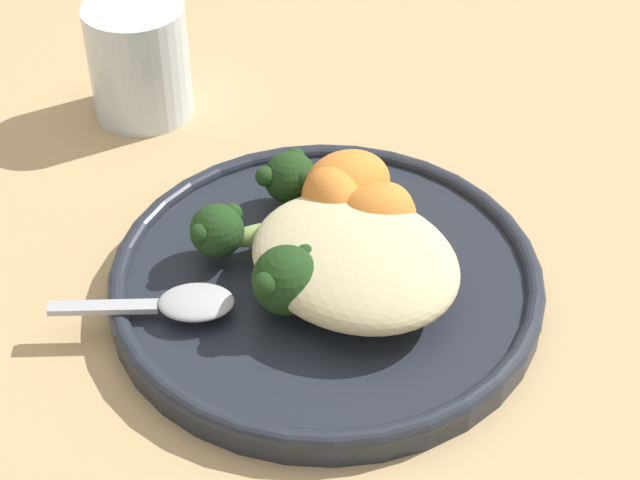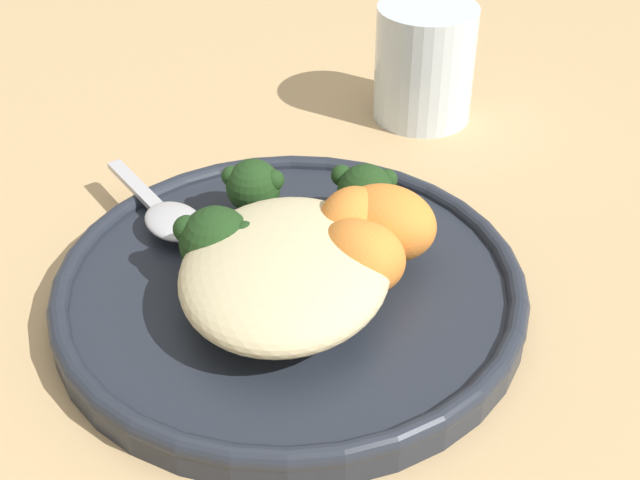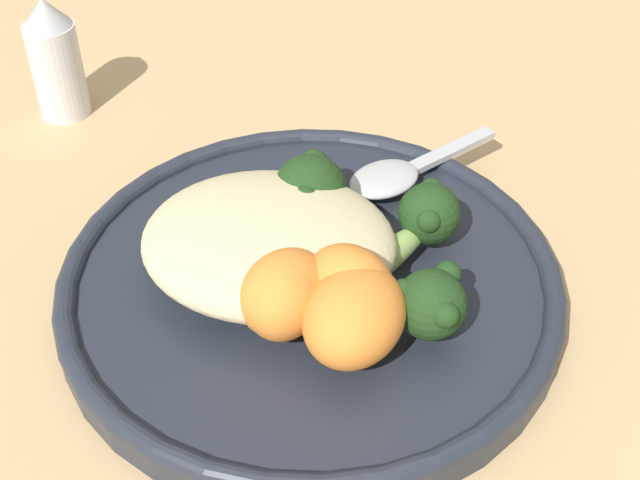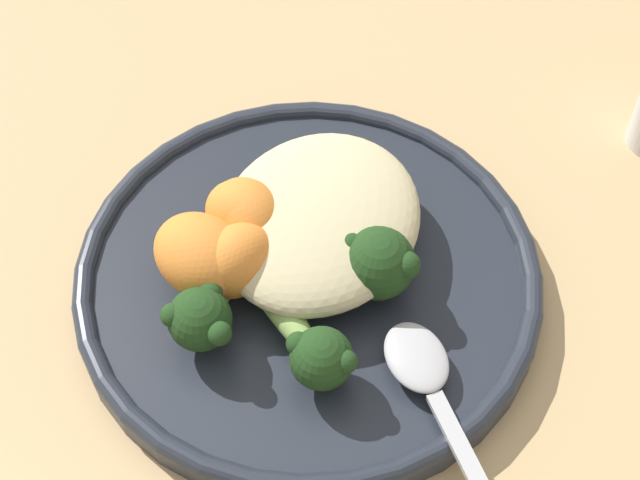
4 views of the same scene
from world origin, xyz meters
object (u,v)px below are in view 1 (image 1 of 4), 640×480
plate (326,281)px  sweet_potato_chunk_2 (377,216)px  quinoa_mound (355,260)px  spoon (182,303)px  sweet_potato_chunk_0 (332,201)px  sweet_potato_chunk_1 (347,184)px  broccoli_stalk_3 (357,269)px  broccoli_stalk_4 (399,243)px  water_glass (139,60)px  broccoli_stalk_2 (306,272)px  sweet_potato_chunk_3 (372,212)px  broccoli_stalk_0 (309,189)px  broccoli_stalk_1 (256,230)px

plate → sweet_potato_chunk_2: sweet_potato_chunk_2 is taller
quinoa_mound → spoon: (0.06, 0.09, -0.01)m
sweet_potato_chunk_0 → sweet_potato_chunk_1: same height
broccoli_stalk_3 → broccoli_stalk_4: 0.04m
quinoa_mound → water_glass: water_glass is taller
plate → water_glass: water_glass is taller
quinoa_mound → broccoli_stalk_4: (-0.01, -0.03, -0.01)m
sweet_potato_chunk_0 → sweet_potato_chunk_2: size_ratio=0.94×
broccoli_stalk_2 → water_glass: bearing=-119.5°
sweet_potato_chunk_0 → sweet_potato_chunk_3: size_ratio=0.96×
broccoli_stalk_2 → water_glass: (0.25, -0.08, 0.00)m
quinoa_mound → sweet_potato_chunk_1: 0.07m
broccoli_stalk_0 → sweet_potato_chunk_3: sweet_potato_chunk_3 is taller
broccoli_stalk_2 → water_glass: size_ratio=1.40×
broccoli_stalk_0 → broccoli_stalk_2: (-0.06, 0.06, 0.00)m
quinoa_mound → broccoli_stalk_3: 0.01m
broccoli_stalk_3 → sweet_potato_chunk_3: size_ratio=1.42×
sweet_potato_chunk_1 → broccoli_stalk_2: bearing=115.4°
broccoli_stalk_0 → broccoli_stalk_1: size_ratio=0.89×
broccoli_stalk_0 → broccoli_stalk_2: 0.08m
plate → broccoli_stalk_2: 0.04m
broccoli_stalk_4 → sweet_potato_chunk_2: 0.02m
broccoli_stalk_4 → sweet_potato_chunk_3: sweet_potato_chunk_3 is taller
sweet_potato_chunk_3 → plate: bearing=88.6°
broccoli_stalk_4 → plate: bearing=-119.8°
broccoli_stalk_0 → broccoli_stalk_3: 0.08m
broccoli_stalk_2 → quinoa_mound: bearing=141.3°
broccoli_stalk_4 → sweet_potato_chunk_1: (0.06, -0.01, 0.01)m
broccoli_stalk_1 → sweet_potato_chunk_3: bearing=175.3°
water_glass → spoon: bearing=146.0°
broccoli_stalk_3 → sweet_potato_chunk_2: sweet_potato_chunk_2 is taller
plate → broccoli_stalk_0: 0.07m
broccoli_stalk_2 → sweet_potato_chunk_0: size_ratio=2.66×
broccoli_stalk_4 → water_glass: water_glass is taller
broccoli_stalk_1 → broccoli_stalk_2: (-0.05, 0.01, 0.00)m
broccoli_stalk_2 → broccoli_stalk_3: bearing=133.4°
sweet_potato_chunk_1 → sweet_potato_chunk_3: size_ratio=1.21×
quinoa_mound → broccoli_stalk_1: bearing=14.5°
broccoli_stalk_1 → sweet_potato_chunk_2: sweet_potato_chunk_2 is taller
quinoa_mound → broccoli_stalk_4: size_ratio=1.58×
broccoli_stalk_3 → spoon: size_ratio=0.75×
broccoli_stalk_1 → sweet_potato_chunk_2: bearing=171.7°
broccoli_stalk_2 → sweet_potato_chunk_3: bearing=173.5°
broccoli_stalk_2 → spoon: bearing=-49.3°
sweet_potato_chunk_0 → sweet_potato_chunk_3: bearing=-158.6°
sweet_potato_chunk_0 → sweet_potato_chunk_1: (0.00, -0.02, -0.00)m
broccoli_stalk_1 → broccoli_stalk_4: broccoli_stalk_1 is taller
broccoli_stalk_0 → sweet_potato_chunk_1: (-0.02, -0.01, 0.01)m
broccoli_stalk_3 → sweet_potato_chunk_2: (0.02, -0.04, 0.01)m
water_glass → sweet_potato_chunk_3: bearing=176.8°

